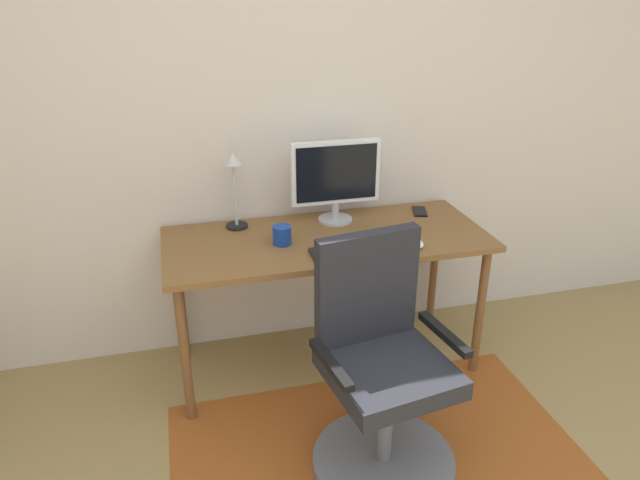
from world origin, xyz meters
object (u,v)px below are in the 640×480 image
Objects in this scene: desk at (327,249)px; keyboard at (357,250)px; computer_mouse at (416,243)px; cell_phone at (420,211)px; desk_lamp at (234,179)px; office_chair at (381,386)px; coffee_cup at (282,235)px; monitor at (336,176)px.

keyboard is (0.09, -0.21, 0.08)m from desk.
keyboard is at bearing 178.06° from computer_mouse.
keyboard is at bearing -123.65° from cell_phone.
office_chair is at bearing -65.26° from desk_lamp.
coffee_cup is 0.38m from desk_lamp.
monitor is 0.53m from cell_phone.
keyboard is at bearing -67.54° from desk.
desk is 11.28× the size of cell_phone.
office_chair reaches higher than desk.
keyboard is 4.76× the size of coffee_cup.
keyboard is 0.43× the size of office_chair.
computer_mouse reaches higher than desk.
monitor is at bearing 124.45° from computer_mouse.
monitor reaches higher than computer_mouse.
coffee_cup reaches higher than desk.
keyboard is 0.29m from computer_mouse.
desk is at bearing 149.84° from computer_mouse.
monitor is at bearing -4.28° from desk_lamp.
coffee_cup is (-0.32, 0.18, 0.04)m from keyboard.
computer_mouse is at bearing -17.21° from coffee_cup.
desk_lamp is (-0.50, 0.44, 0.25)m from keyboard.
monitor reaches higher than desk.
monitor is at bearing 76.98° from office_chair.
desk_lamp is at bearing 105.85° from office_chair.
computer_mouse is 0.27× the size of desk_lamp.
keyboard is (-0.01, -0.40, -0.23)m from monitor.
coffee_cup is at bearing 101.42° from office_chair.
office_chair reaches higher than computer_mouse.
computer_mouse is at bearing -1.94° from keyboard.
desk_lamp is 0.39× the size of office_chair.
desk is at bearing -117.07° from monitor.
desk is 0.61m from cell_phone.
desk is 1.58× the size of office_chair.
office_chair is (-0.35, -0.51, -0.37)m from computer_mouse.
desk_lamp is (-0.98, 0.04, 0.25)m from cell_phone.
desk is 0.44m from computer_mouse.
cell_phone is 0.36× the size of desk_lamp.
cell_phone is (0.49, 0.40, -0.00)m from keyboard.
keyboard is at bearing -29.40° from coffee_cup.
cell_phone is (0.80, 0.22, -0.04)m from coffee_cup.
office_chair is at bearing -87.64° from desk.
keyboard is 3.07× the size of cell_phone.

